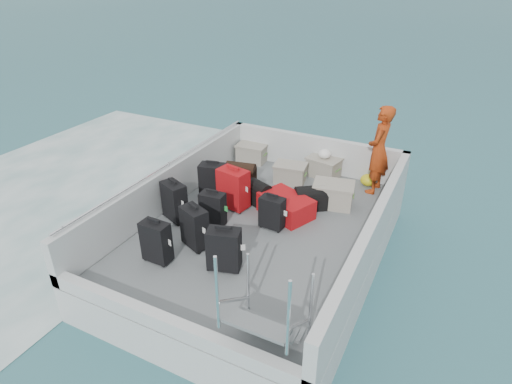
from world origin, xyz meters
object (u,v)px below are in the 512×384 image
Objects in this scene: crate_1 at (290,174)px; crate_2 at (324,168)px; suitcase_5 at (233,189)px; suitcase_2 at (213,182)px; suitcase_4 at (213,210)px; suitcase_1 at (174,202)px; passenger at (379,150)px; suitcase_7 at (272,213)px; crate_0 at (252,154)px; suitcase_8 at (286,206)px; suitcase_6 at (224,250)px; crate_3 at (333,195)px; suitcase_0 at (156,242)px; suitcase_3 at (195,228)px.

crate_1 is 0.72m from crate_2.
suitcase_5 is at bearing -110.46° from crate_1.
suitcase_4 is (0.47, -0.76, -0.04)m from suitcase_2.
suitcase_5 is at bearing 72.47° from suitcase_1.
crate_1 is 1.68m from passenger.
suitcase_7 is (1.51, 0.48, -0.06)m from suitcase_1.
crate_0 is (-1.46, 2.14, -0.10)m from suitcase_7.
suitcase_4 reaches higher than suitcase_7.
suitcase_5 is at bearing 124.17° from suitcase_8.
suitcase_4 is 3.12m from passenger.
suitcase_4 is 0.67× the size of suitcase_8.
suitcase_6 is 2.84m from crate_1.
suitcase_4 is 1.13m from suitcase_6.
suitcase_1 is at bearing 134.83° from suitcase_6.
suitcase_6 is 0.95× the size of crate_3.
suitcase_1 is at bearing -91.08° from crate_0.
suitcase_0 is at bearing -104.59° from suitcase_4.
crate_2 is (0.26, 3.36, -0.13)m from suitcase_6.
suitcase_2 is 0.48m from suitcase_5.
suitcase_2 is 2.26m from crate_2.
suitcase_5 is 2.10m from crate_2.
suitcase_1 is 0.90m from suitcase_2.
suitcase_8 is at bearing 61.91° from suitcase_0.
suitcase_8 is at bearing -92.61° from crate_2.
passenger is at bearing 58.95° from suitcase_0.
crate_2 is at bearing 0.00° from crate_0.
suitcase_5 is 0.43× the size of passenger.
suitcase_2 is 0.89m from suitcase_4.
suitcase_1 is at bearing -173.47° from suitcase_4.
crate_3 is at bearing -26.04° from crate_0.
crate_2 is (0.98, 1.85, -0.17)m from suitcase_5.
suitcase_5 reaches higher than suitcase_8.
suitcase_8 is at bearing 21.76° from suitcase_5.
suitcase_6 is 1.07× the size of crate_0.
passenger is (1.29, 3.21, 0.50)m from suitcase_6.
suitcase_0 reaches higher than crate_2.
crate_0 is 1.02× the size of crate_1.
suitcase_3 is 1.25m from suitcase_7.
suitcase_1 reaches higher than crate_2.
crate_2 is (0.08, 1.67, 0.01)m from suitcase_8.
crate_3 is at bearing -26.58° from passenger.
suitcase_7 is at bearing -161.24° from suitcase_8.
crate_1 is (0.96, 1.20, -0.16)m from suitcase_2.
passenger is at bearing 44.84° from suitcase_4.
suitcase_7 is (1.07, 1.49, -0.04)m from suitcase_0.
suitcase_6 is at bearing -94.07° from suitcase_7.
suitcase_6 is 3.61m from crate_0.
crate_1 is (1.09, -0.53, -0.00)m from crate_0.
suitcase_2 is 1.55m from crate_1.
suitcase_2 is 1.17× the size of crate_1.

